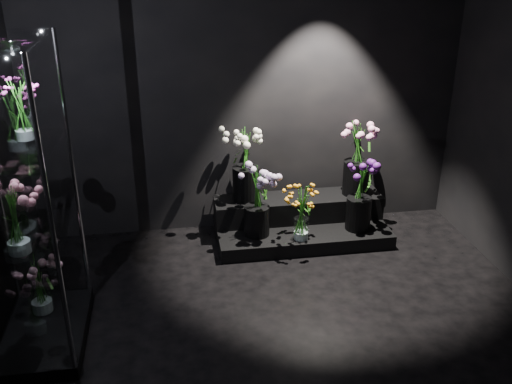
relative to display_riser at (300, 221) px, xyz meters
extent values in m
plane|color=black|center=(-0.45, -1.68, -0.15)|extent=(4.00, 4.00, 0.00)
plane|color=black|center=(-0.45, 0.32, 1.25)|extent=(4.00, 0.00, 4.00)
cube|color=black|center=(0.00, -0.08, -0.08)|extent=(1.60, 0.71, 0.13)
cube|color=black|center=(0.00, 0.10, 0.10)|extent=(1.60, 0.36, 0.22)
cube|color=black|center=(-2.14, -1.25, -0.10)|extent=(0.57, 0.95, 0.09)
cube|color=white|center=(-2.14, -1.25, 0.66)|extent=(0.51, 0.89, 0.01)
cube|color=white|center=(-2.14, -1.25, 1.27)|extent=(0.51, 0.89, 0.01)
cylinder|color=white|center=(-0.07, -0.33, 0.09)|extent=(0.14, 0.14, 0.21)
cylinder|color=black|center=(-0.45, -0.18, 0.13)|extent=(0.23, 0.23, 0.28)
cylinder|color=black|center=(0.50, -0.21, 0.14)|extent=(0.23, 0.23, 0.31)
cylinder|color=black|center=(-0.50, 0.12, 0.37)|extent=(0.25, 0.25, 0.33)
cylinder|color=black|center=(0.56, 0.08, 0.37)|extent=(0.25, 0.25, 0.33)
cylinder|color=white|center=(-2.15, -1.44, 0.78)|extent=(0.15, 0.15, 0.23)
cylinder|color=white|center=(-2.09, -1.07, 1.37)|extent=(0.12, 0.12, 0.19)
cylinder|color=white|center=(-2.18, -1.04, 0.07)|extent=(0.16, 0.16, 0.25)
camera|label=1|loc=(-1.19, -4.74, 2.44)|focal=40.00mm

